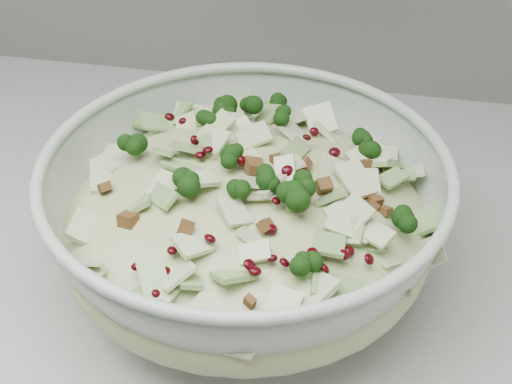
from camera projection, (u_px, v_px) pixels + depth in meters
mixing_bowl at (246, 222)px, 0.61m from camera, size 0.42×0.42×0.14m
salad at (246, 202)px, 0.60m from camera, size 0.33×0.33×0.14m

